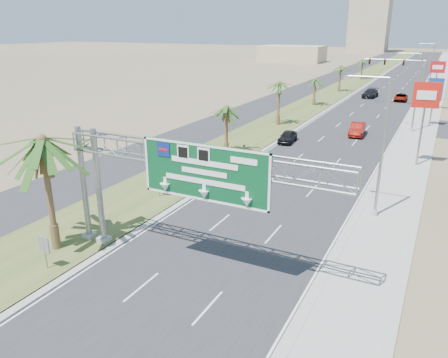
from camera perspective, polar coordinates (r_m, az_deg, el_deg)
road at (r=119.94m, az=21.98°, el=11.72°), size 12.00×300.00×0.02m
sidewalk_right at (r=119.47m, az=26.09°, el=11.16°), size 4.00×300.00×0.10m
median_grass at (r=121.25m, az=17.21°, el=12.33°), size 7.00×300.00×0.12m
opposing_road at (r=122.66m, az=13.92°, el=12.67°), size 8.00×300.00×0.02m
sign_gantry at (r=23.21m, az=-5.43°, el=1.78°), size 16.75×1.24×7.50m
palm_near at (r=26.82m, az=-22.72°, el=4.69°), size 5.70×5.70×8.35m
palm_row_b at (r=46.26m, az=0.31°, el=9.20°), size 3.99×3.99×5.95m
palm_row_c at (r=60.73m, az=7.24°, el=12.20°), size 3.99×3.99×6.75m
palm_row_d at (r=77.94m, az=11.84°, el=12.57°), size 3.99×3.99×5.45m
palm_row_e at (r=96.25m, az=15.01°, el=13.95°), size 3.99×3.99×6.15m
palm_row_f at (r=120.76m, az=17.67°, el=14.49°), size 3.99×3.99×5.75m
streetlight_near at (r=32.04m, az=19.57°, el=3.12°), size 3.27×0.44×10.00m
streetlight_mid at (r=61.41m, az=23.66°, el=9.93°), size 3.27×0.44×10.00m
streetlight_far at (r=97.16m, az=25.31°, el=12.61°), size 3.27×0.44×10.00m
signal_mast at (r=81.32m, az=23.25°, el=12.03°), size 10.28×0.71×8.00m
median_signback_a at (r=26.44m, az=-22.42°, el=-8.22°), size 0.75×0.08×2.08m
median_signback_b at (r=34.98m, az=-8.52°, el=-0.22°), size 0.75×0.08×2.08m
tower_distant at (r=262.31m, az=18.53°, el=19.35°), size 20.00×16.00×35.00m
building_distant_left at (r=178.03m, az=8.87°, el=15.86°), size 24.00×14.00×6.00m
car_left_lane at (r=52.35m, az=8.31°, el=5.48°), size 1.89×4.16×1.38m
car_mid_lane at (r=57.72m, az=17.01°, el=6.24°), size 2.11×4.98×1.60m
car_right_lane at (r=87.89m, az=22.09°, el=9.83°), size 2.31×4.79×1.31m
car_far at (r=90.43m, az=18.57°, el=10.57°), size 2.64×5.71×1.62m
pole_sign_red_near at (r=45.75m, az=24.88°, el=9.38°), size 2.42×0.65×8.35m
pole_sign_blue at (r=66.13m, az=25.81°, el=10.30°), size 2.02×0.57×6.72m
pole_sign_red_far at (r=79.34m, az=26.09°, el=12.56°), size 2.22×0.59×8.00m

